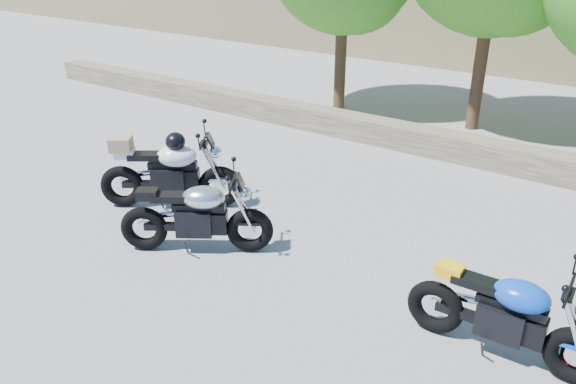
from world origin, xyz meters
name	(u,v)px	position (x,y,z in m)	size (l,w,h in m)	color
ground	(235,263)	(0.00, 0.00, 0.00)	(90.00, 90.00, 0.00)	gray
stone_wall	(402,136)	(0.00, 5.50, 0.25)	(22.00, 0.55, 0.50)	#4B4032
silver_bike	(197,217)	(-0.65, -0.01, 0.53)	(1.91, 1.31, 1.09)	black
white_bike	(169,171)	(-1.98, 0.78, 0.63)	(2.01, 1.45, 1.28)	black
blue_bike	(506,316)	(3.52, 0.20, 0.51)	(2.10, 0.67, 1.06)	black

